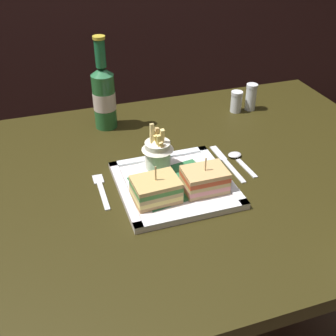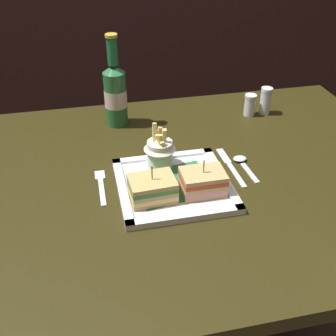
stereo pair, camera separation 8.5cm
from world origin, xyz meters
name	(u,v)px [view 2 (the right image)]	position (x,y,z in m)	size (l,w,h in m)	color
dining_table	(163,206)	(0.00, 0.00, 0.64)	(1.33, 0.88, 0.73)	black
square_plate	(174,185)	(0.02, -0.05, 0.74)	(0.26, 0.26, 0.02)	white
sandwich_half_left	(152,189)	(-0.04, -0.09, 0.77)	(0.10, 0.08, 0.09)	tan
sandwich_half_right	(203,182)	(0.07, -0.09, 0.77)	(0.10, 0.07, 0.08)	tan
fries_cup	(161,149)	(0.00, 0.03, 0.79)	(0.08, 0.08, 0.12)	silver
beer_bottle	(115,93)	(-0.07, 0.30, 0.83)	(0.06, 0.06, 0.26)	#276430
fork	(101,185)	(-0.15, 0.00, 0.73)	(0.02, 0.14, 0.00)	silver
knife	(230,165)	(0.18, 0.01, 0.73)	(0.02, 0.18, 0.00)	silver
spoon	(242,162)	(0.21, 0.01, 0.74)	(0.04, 0.12, 0.01)	silver
salt_shaker	(250,106)	(0.33, 0.27, 0.76)	(0.04, 0.04, 0.07)	silver
pepper_shaker	(265,102)	(0.38, 0.27, 0.77)	(0.04, 0.04, 0.08)	silver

